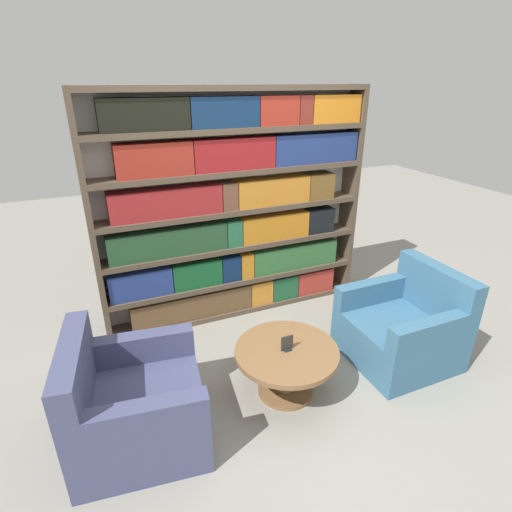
# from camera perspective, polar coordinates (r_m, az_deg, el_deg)

# --- Properties ---
(ground_plane) EXTENTS (14.00, 14.00, 0.00)m
(ground_plane) POSITION_cam_1_polar(r_m,az_deg,el_deg) (3.34, 6.34, -18.90)
(ground_plane) COLOR gray
(bookshelf) EXTENTS (2.67, 0.30, 2.22)m
(bookshelf) POSITION_cam_1_polar(r_m,az_deg,el_deg) (3.90, -3.07, 6.63)
(bookshelf) COLOR silver
(bookshelf) RESTS_ON ground_plane
(armchair_left) EXTENTS (0.93, 0.92, 0.82)m
(armchair_left) POSITION_cam_1_polar(r_m,az_deg,el_deg) (2.94, -17.18, -19.78)
(armchair_left) COLOR #42476B
(armchair_left) RESTS_ON ground_plane
(armchair_right) EXTENTS (0.83, 0.82, 0.82)m
(armchair_right) POSITION_cam_1_polar(r_m,az_deg,el_deg) (3.74, 20.25, -9.72)
(armchair_right) COLOR #386684
(armchair_right) RESTS_ON ground_plane
(coffee_table) EXTENTS (0.79, 0.79, 0.40)m
(coffee_table) POSITION_cam_1_polar(r_m,az_deg,el_deg) (3.16, 4.36, -14.82)
(coffee_table) COLOR brown
(coffee_table) RESTS_ON ground_plane
(table_sign) EXTENTS (0.10, 0.06, 0.12)m
(table_sign) POSITION_cam_1_polar(r_m,az_deg,el_deg) (3.06, 4.45, -12.44)
(table_sign) COLOR black
(table_sign) RESTS_ON coffee_table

